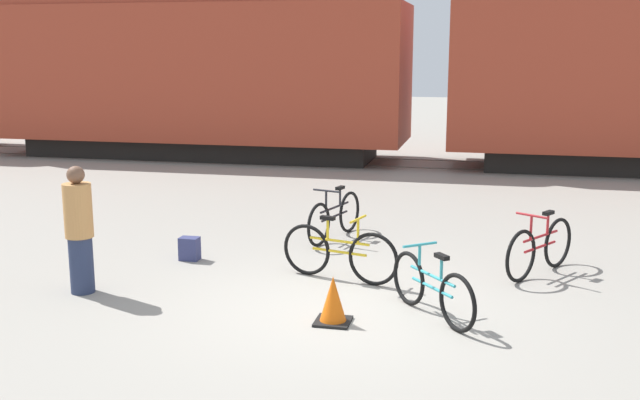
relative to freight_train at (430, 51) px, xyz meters
name	(u,v)px	position (x,y,z in m)	size (l,w,h in m)	color
ground_plane	(341,308)	(0.00, -11.67, -2.99)	(80.00, 80.00, 0.00)	gray
freight_train	(430,51)	(0.00, 0.00, 0.00)	(50.31, 3.08, 5.68)	black
rail_near	(424,168)	(0.00, -0.72, -2.98)	(62.31, 0.07, 0.01)	#4C4238
rail_far	(429,160)	(0.00, 0.72, -2.98)	(62.31, 0.07, 0.01)	#4C4238
bicycle_maroon	(540,248)	(2.39, -9.72, -2.61)	(0.96, 1.46, 0.89)	black
bicycle_yellow	(339,253)	(-0.24, -10.58, -2.61)	(1.66, 0.54, 0.88)	black
bicycle_teal	(432,288)	(1.08, -11.74, -2.64)	(1.07, 1.32, 0.82)	black
bicycle_black	(335,217)	(-0.75, -8.44, -2.62)	(0.57, 1.71, 0.87)	black
person_in_tan	(79,230)	(-3.33, -11.82, -2.18)	(0.35, 0.35, 1.63)	#283351
backpack	(190,249)	(-2.58, -10.13, -2.82)	(0.28, 0.20, 0.34)	navy
traffic_cone	(333,301)	(0.01, -12.17, -2.73)	(0.40, 0.40, 0.55)	black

